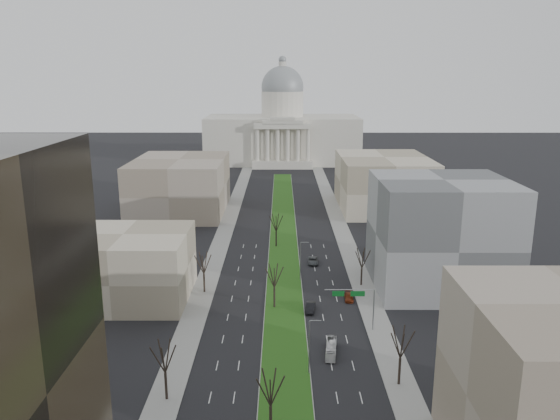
{
  "coord_description": "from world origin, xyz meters",
  "views": [
    {
      "loc": [
        -0.66,
        -21.85,
        45.73
      ],
      "look_at": [
        -0.95,
        114.15,
        11.8
      ],
      "focal_mm": 35.0,
      "sensor_mm": 36.0,
      "label": 1
    }
  ],
  "objects_px": {
    "car_black": "(311,307)",
    "car_red": "(349,297)",
    "car_grey_far": "(313,261)",
    "box_van": "(331,349)"
  },
  "relations": [
    {
      "from": "car_black",
      "to": "car_red",
      "type": "xyz_separation_m",
      "value": [
        8.28,
        5.58,
        -0.17
      ]
    },
    {
      "from": "box_van",
      "to": "car_red",
      "type": "bearing_deg",
      "value": 82.96
    },
    {
      "from": "car_black",
      "to": "box_van",
      "type": "height_order",
      "value": "box_van"
    },
    {
      "from": "car_black",
      "to": "car_red",
      "type": "distance_m",
      "value": 9.99
    },
    {
      "from": "car_grey_far",
      "to": "car_red",
      "type": "bearing_deg",
      "value": -71.25
    },
    {
      "from": "car_grey_far",
      "to": "box_van",
      "type": "height_order",
      "value": "box_van"
    },
    {
      "from": "car_grey_far",
      "to": "car_black",
      "type": "bearing_deg",
      "value": -90.94
    },
    {
      "from": "car_red",
      "to": "box_van",
      "type": "relative_size",
      "value": 0.63
    },
    {
      "from": "box_van",
      "to": "car_grey_far",
      "type": "bearing_deg",
      "value": 97.77
    },
    {
      "from": "car_red",
      "to": "box_van",
      "type": "height_order",
      "value": "box_van"
    }
  ]
}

